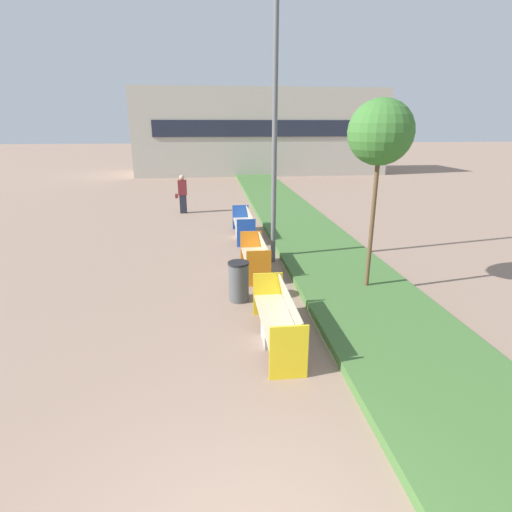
% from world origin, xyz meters
% --- Properties ---
extents(planter_grass_strip, '(2.80, 120.00, 0.18)m').
position_xyz_m(planter_grass_strip, '(3.20, 12.00, 0.09)').
color(planter_grass_strip, '#426B33').
rests_on(planter_grass_strip, ground).
extents(building_backdrop, '(19.85, 6.04, 6.57)m').
position_xyz_m(building_backdrop, '(4.00, 32.02, 3.29)').
color(building_backdrop, '#B2AD9E').
rests_on(building_backdrop, ground).
extents(bench_yellow_frame, '(0.65, 2.36, 0.94)m').
position_xyz_m(bench_yellow_frame, '(0.94, 4.22, 0.38)').
color(bench_yellow_frame, '#9E9B96').
rests_on(bench_yellow_frame, ground).
extents(bench_orange_frame, '(0.65, 1.93, 0.94)m').
position_xyz_m(bench_orange_frame, '(0.94, 7.89, 0.36)').
color(bench_orange_frame, '#9E9B96').
rests_on(bench_orange_frame, ground).
extents(bench_blue_frame, '(0.65, 2.46, 0.94)m').
position_xyz_m(bench_blue_frame, '(0.94, 11.61, 0.38)').
color(bench_blue_frame, '#9E9B96').
rests_on(bench_blue_frame, ground).
extents(litter_bin, '(0.48, 0.48, 0.93)m').
position_xyz_m(litter_bin, '(0.34, 6.17, 0.47)').
color(litter_bin, '#4C4F51').
rests_on(litter_bin, ground).
extents(street_lamp_post, '(0.24, 0.44, 8.63)m').
position_xyz_m(street_lamp_post, '(1.55, 8.81, 4.70)').
color(street_lamp_post, '#56595B').
rests_on(street_lamp_post, ground).
extents(sapling_tree_near, '(1.42, 1.42, 4.44)m').
position_xyz_m(sapling_tree_near, '(3.46, 6.29, 3.71)').
color(sapling_tree_near, brown).
rests_on(sapling_tree_near, ground).
extents(pedestrian_walking, '(0.53, 0.24, 1.74)m').
position_xyz_m(pedestrian_walking, '(-1.50, 16.08, 0.89)').
color(pedestrian_walking, '#232633').
rests_on(pedestrian_walking, ground).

